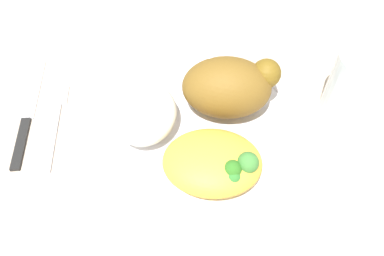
{
  "coord_description": "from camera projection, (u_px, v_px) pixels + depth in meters",
  "views": [
    {
      "loc": [
        0.02,
        -0.29,
        0.42
      ],
      "look_at": [
        0.0,
        0.0,
        0.03
      ],
      "focal_mm": 36.87,
      "sensor_mm": 36.0,
      "label": 1
    }
  ],
  "objects": [
    {
      "name": "knife",
      "position": [
        26.0,
        119.0,
        0.53
      ],
      "size": [
        0.04,
        0.19,
        0.01
      ],
      "color": "black",
      "rests_on": "ground_plane"
    },
    {
      "name": "roasted_chicken",
      "position": [
        229.0,
        87.0,
        0.49
      ],
      "size": [
        0.12,
        0.08,
        0.08
      ],
      "color": "brown",
      "rests_on": "plate"
    },
    {
      "name": "rice_pile",
      "position": [
        144.0,
        113.0,
        0.49
      ],
      "size": [
        0.08,
        0.1,
        0.05
      ],
      "primitive_type": "ellipsoid",
      "color": "white",
      "rests_on": "plate"
    },
    {
      "name": "ground_plane",
      "position": [
        192.0,
        140.0,
        0.51
      ],
      "size": [
        2.0,
        2.0,
        0.0
      ],
      "primitive_type": "plane",
      "color": "#C1AE9A"
    },
    {
      "name": "water_glass",
      "position": [
        355.0,
        84.0,
        0.5
      ],
      "size": [
        0.07,
        0.07,
        0.09
      ],
      "primitive_type": "cylinder",
      "color": "silver",
      "rests_on": "ground_plane"
    },
    {
      "name": "fork",
      "position": [
        56.0,
        120.0,
        0.53
      ],
      "size": [
        0.03,
        0.14,
        0.01
      ],
      "color": "#B2B2B7",
      "rests_on": "ground_plane"
    },
    {
      "name": "mac_cheese_with_broccoli",
      "position": [
        214.0,
        163.0,
        0.45
      ],
      "size": [
        0.11,
        0.09,
        0.05
      ],
      "color": "gold",
      "rests_on": "plate"
    },
    {
      "name": "plate",
      "position": [
        192.0,
        136.0,
        0.5
      ],
      "size": [
        0.29,
        0.29,
        0.02
      ],
      "color": "white",
      "rests_on": "ground_plane"
    }
  ]
}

